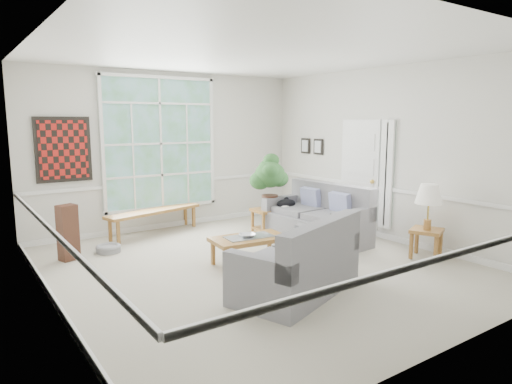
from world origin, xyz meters
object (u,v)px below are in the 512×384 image
Objects in this scene: end_table at (266,221)px; side_table at (426,243)px; loveseat_right at (316,214)px; loveseat_front at (296,255)px; coffee_table at (249,251)px.

end_table reaches higher than side_table.
loveseat_right is 1.06× the size of loveseat_front.
coffee_table is (-1.65, -0.39, -0.29)m from loveseat_right.
loveseat_front reaches higher than end_table.
loveseat_front is 3.82× the size of side_table.
loveseat_right reaches higher than side_table.
loveseat_front is 3.70× the size of end_table.
coffee_table is 1.84m from end_table.
side_table is (2.40, -1.28, 0.02)m from coffee_table.
loveseat_front is at bearing 179.26° from side_table.
loveseat_front is 1.29m from coffee_table.
loveseat_front is 2.56m from side_table.
loveseat_right is at bearing 19.28° from coffee_table.
loveseat_right is 1.72m from coffee_table.
coffee_table is at bearing -133.74° from end_table.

